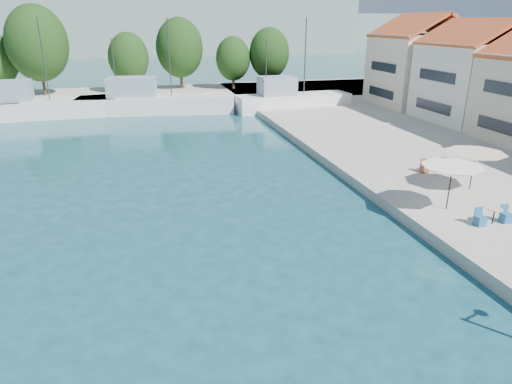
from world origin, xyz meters
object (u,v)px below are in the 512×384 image
object	(u,v)px
umbrella_cream	(475,157)
trawler_02	(30,107)
trawler_04	(290,101)
trawler_03	(153,103)
umbrella_white	(452,171)

from	to	relation	value
umbrella_cream	trawler_02	bearing A→B (deg)	132.41
trawler_02	trawler_04	size ratio (longest dim) A/B	1.24
trawler_03	umbrella_cream	world-z (taller)	trawler_03
trawler_02	trawler_03	size ratio (longest dim) A/B	0.95
trawler_02	umbrella_white	distance (m)	41.94
trawler_03	umbrella_white	world-z (taller)	trawler_03
trawler_02	umbrella_cream	world-z (taller)	trawler_02
trawler_04	trawler_03	bearing A→B (deg)	165.97
trawler_02	trawler_03	distance (m)	12.41
trawler_02	trawler_03	world-z (taller)	same
umbrella_white	umbrella_cream	bearing A→B (deg)	35.74
trawler_04	umbrella_white	xyz separation A→B (m)	(-1.94, -30.50, 1.51)
trawler_02	umbrella_white	world-z (taller)	trawler_02
trawler_03	trawler_04	bearing A→B (deg)	-2.63
trawler_02	trawler_03	xyz separation A→B (m)	(12.41, -0.17, -0.00)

